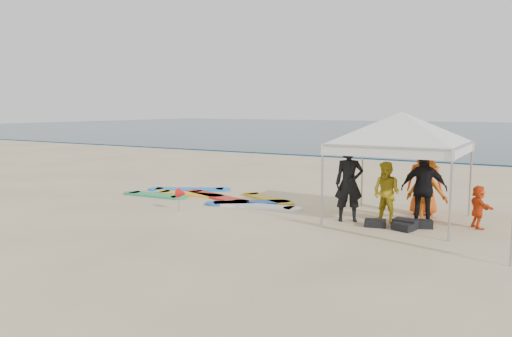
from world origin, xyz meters
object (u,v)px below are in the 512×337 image
at_px(person_orange_b, 424,180).
at_px(surfboard_spread, 216,197).
at_px(person_black_b, 424,189).
at_px(person_orange_a, 427,191).
at_px(person_yellow, 386,193).
at_px(canopy_tent, 402,112).
at_px(marker_pennant, 182,193).
at_px(person_black_a, 349,183).
at_px(person_seated, 478,207).

bearing_deg(person_orange_b, surfboard_spread, 1.89).
relative_size(person_black_b, person_orange_b, 0.97).
height_order(person_black_b, person_orange_b, person_orange_b).
relative_size(person_orange_a, person_orange_b, 0.84).
distance_m(person_yellow, surfboard_spread, 5.79).
distance_m(person_yellow, person_black_b, 0.90).
relative_size(person_orange_b, canopy_tent, 0.45).
xyz_separation_m(marker_pennant, surfboard_spread, (-0.34, 2.09, -0.46)).
height_order(person_black_a, person_orange_b, person_black_a).
height_order(person_orange_b, person_seated, person_orange_b).
relative_size(person_black_a, surfboard_spread, 0.33).
distance_m(person_orange_a, person_orange_b, 0.80).
bearing_deg(person_seated, person_yellow, 74.71).
height_order(person_orange_a, marker_pennant, person_orange_a).
bearing_deg(person_seated, person_black_b, 78.37).
bearing_deg(surfboard_spread, person_orange_a, 0.45).
relative_size(person_black_b, surfboard_spread, 0.31).
distance_m(person_black_b, person_seated, 1.32).
height_order(person_yellow, person_black_b, person_black_b).
bearing_deg(person_yellow, person_black_b, 28.50).
distance_m(person_seated, canopy_tent, 2.93).
bearing_deg(surfboard_spread, marker_pennant, -80.86).
bearing_deg(person_orange_b, canopy_tent, 62.01).
xyz_separation_m(person_yellow, canopy_tent, (0.19, 0.48, 2.00)).
bearing_deg(person_seated, surfboard_spread, 58.21).
bearing_deg(person_orange_b, person_orange_a, 101.58).
bearing_deg(canopy_tent, person_black_b, -24.44).
relative_size(person_orange_a, person_seated, 1.53).
bearing_deg(person_seated, canopy_tent, 62.20).
xyz_separation_m(person_black_a, person_orange_a, (1.71, 0.98, -0.18)).
relative_size(marker_pennant, surfboard_spread, 0.11).
bearing_deg(person_black_b, marker_pennant, 0.91).
bearing_deg(marker_pennant, person_yellow, 14.88).
height_order(person_orange_a, person_black_b, person_black_b).
relative_size(person_yellow, person_orange_a, 0.97).
bearing_deg(person_orange_a, marker_pennant, 21.21).
bearing_deg(surfboard_spread, person_yellow, -6.62).
xyz_separation_m(person_yellow, marker_pennant, (-5.37, -1.43, -0.28)).
bearing_deg(canopy_tent, person_yellow, -111.63).
bearing_deg(surfboard_spread, person_black_a, -10.92).
bearing_deg(person_black_b, person_orange_a, -98.79).
bearing_deg(person_black_a, canopy_tent, 6.91).
bearing_deg(person_black_a, person_yellow, -10.94).
relative_size(person_yellow, surfboard_spread, 0.26).
xyz_separation_m(person_yellow, surfboard_spread, (-5.70, 0.66, -0.74)).
xyz_separation_m(person_yellow, person_orange_a, (0.83, 0.71, 0.02)).
relative_size(person_seated, surfboard_spread, 0.18).
height_order(person_black_a, marker_pennant, person_black_a).
distance_m(person_orange_b, marker_pennant, 6.64).
relative_size(person_yellow, person_orange_b, 0.81).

